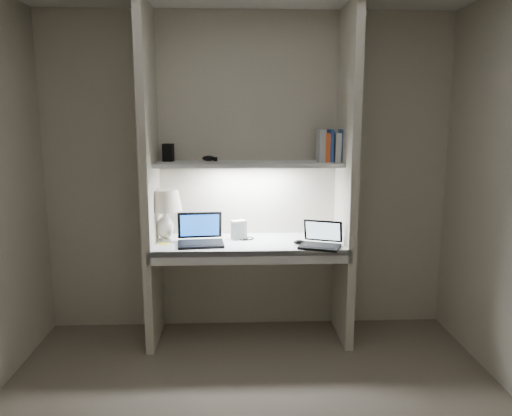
{
  "coord_description": "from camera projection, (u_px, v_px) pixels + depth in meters",
  "views": [
    {
      "loc": [
        -0.1,
        -2.45,
        1.7
      ],
      "look_at": [
        0.04,
        1.05,
        1.06
      ],
      "focal_mm": 35.0,
      "sensor_mm": 36.0,
      "label": 1
    }
  ],
  "objects": [
    {
      "name": "laptop_main",
      "position": [
        200.0,
        237.0,
        3.72
      ],
      "size": [
        0.36,
        0.32,
        0.23
      ],
      "rotation": [
        0.0,
        0.0,
        0.1
      ],
      "color": "black",
      "rests_on": "desk"
    },
    {
      "name": "shelf_box",
      "position": [
        168.0,
        153.0,
        3.81
      ],
      "size": [
        0.09,
        0.07,
        0.13
      ],
      "primitive_type": "cube",
      "rotation": [
        0.0,
        0.0,
        -0.21
      ],
      "color": "black",
      "rests_on": "shelf"
    },
    {
      "name": "laptop_netbook",
      "position": [
        321.0,
        241.0,
        3.63
      ],
      "size": [
        0.35,
        0.33,
        0.18
      ],
      "rotation": [
        0.0,
        0.0,
        -0.36
      ],
      "color": "black",
      "rests_on": "desk"
    },
    {
      "name": "book_row",
      "position": [
        333.0,
        146.0,
        3.78
      ],
      "size": [
        0.23,
        0.16,
        0.24
      ],
      "color": "silver",
      "rests_on": "shelf"
    },
    {
      "name": "cable_coil",
      "position": [
        248.0,
        238.0,
        3.86
      ],
      "size": [
        0.12,
        0.12,
        0.01
      ],
      "primitive_type": "torus",
      "rotation": [
        0.0,
        0.0,
        0.37
      ],
      "color": "black",
      "rests_on": "desk"
    },
    {
      "name": "back_wall",
      "position": [
        248.0,
        174.0,
        3.96
      ],
      "size": [
        3.2,
        0.01,
        2.5
      ],
      "primitive_type": "cube",
      "color": "beige",
      "rests_on": "floor"
    },
    {
      "name": "desk",
      "position": [
        249.0,
        244.0,
        3.78
      ],
      "size": [
        1.4,
        0.55,
        0.04
      ],
      "primitive_type": "cube",
      "color": "white",
      "rests_on": "alcove_panel_left"
    },
    {
      "name": "mouse",
      "position": [
        299.0,
        242.0,
        3.7
      ],
      "size": [
        0.09,
        0.07,
        0.03
      ],
      "primitive_type": "ellipsoid",
      "rotation": [
        0.0,
        0.0,
        0.17
      ],
      "color": "black",
      "rests_on": "desk"
    },
    {
      "name": "strip_light",
      "position": [
        249.0,
        167.0,
        3.77
      ],
      "size": [
        0.6,
        0.04,
        0.02
      ],
      "primitive_type": "cube",
      "color": "white",
      "rests_on": "shelf"
    },
    {
      "name": "table_lamp",
      "position": [
        165.0,
        206.0,
        3.78
      ],
      "size": [
        0.27,
        0.27,
        0.39
      ],
      "color": "white",
      "rests_on": "desk"
    },
    {
      "name": "desk_apron",
      "position": [
        250.0,
        257.0,
        3.53
      ],
      "size": [
        1.46,
        0.03,
        0.1
      ],
      "primitive_type": "cube",
      "color": "silver",
      "rests_on": "desk"
    },
    {
      "name": "alcove_panel_right",
      "position": [
        347.0,
        178.0,
        3.72
      ],
      "size": [
        0.06,
        0.55,
        2.5
      ],
      "primitive_type": "cube",
      "color": "beige",
      "rests_on": "floor"
    },
    {
      "name": "shelf",
      "position": [
        249.0,
        164.0,
        3.77
      ],
      "size": [
        1.4,
        0.36,
        0.03
      ],
      "primitive_type": "cube",
      "color": "silver",
      "rests_on": "back_wall"
    },
    {
      "name": "sticky_note",
      "position": [
        163.0,
        244.0,
        3.71
      ],
      "size": [
        0.1,
        0.1,
        0.0
      ],
      "primitive_type": "cube",
      "rotation": [
        0.0,
        0.0,
        -0.23
      ],
      "color": "yellow",
      "rests_on": "desk"
    },
    {
      "name": "alcove_panel_left",
      "position": [
        150.0,
        179.0,
        3.66
      ],
      "size": [
        0.06,
        0.55,
        2.5
      ],
      "primitive_type": "cube",
      "color": "beige",
      "rests_on": "floor"
    },
    {
      "name": "speaker",
      "position": [
        239.0,
        230.0,
        3.84
      ],
      "size": [
        0.13,
        0.11,
        0.15
      ],
      "primitive_type": "cube",
      "rotation": [
        0.0,
        0.0,
        0.43
      ],
      "color": "silver",
      "rests_on": "desk"
    },
    {
      "name": "shelf_gadget",
      "position": [
        209.0,
        158.0,
        3.84
      ],
      "size": [
        0.11,
        0.08,
        0.04
      ],
      "primitive_type": "ellipsoid",
      "rotation": [
        0.0,
        0.0,
        0.11
      ],
      "color": "black",
      "rests_on": "shelf"
    }
  ]
}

